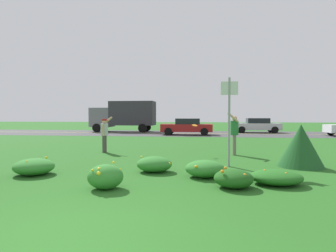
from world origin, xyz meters
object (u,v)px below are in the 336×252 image
at_px(frisbee_orange, 195,125).
at_px(box_truck_gray, 124,115).
at_px(car_silver_center_left, 257,125).
at_px(car_red_center_right, 187,126).
at_px(person_thrower_red_cap_gray_shirt, 104,132).
at_px(person_catcher_green_shirt, 234,131).
at_px(sign_post_near_path, 229,113).

height_order(frisbee_orange, box_truck_gray, box_truck_gray).
relative_size(frisbee_orange, car_silver_center_left, 0.05).
relative_size(car_red_center_right, box_truck_gray, 0.67).
height_order(person_thrower_red_cap_gray_shirt, car_red_center_right, person_thrower_red_cap_gray_shirt).
height_order(person_thrower_red_cap_gray_shirt, car_silver_center_left, person_thrower_red_cap_gray_shirt).
relative_size(person_thrower_red_cap_gray_shirt, frisbee_orange, 6.87).
distance_m(person_catcher_green_shirt, car_red_center_right, 13.09).
distance_m(sign_post_near_path, car_silver_center_left, 20.24).
bearing_deg(car_red_center_right, box_truck_gray, 149.28).
bearing_deg(person_thrower_red_cap_gray_shirt, box_truck_gray, 102.99).
height_order(person_catcher_green_shirt, box_truck_gray, box_truck_gray).
distance_m(frisbee_orange, car_silver_center_left, 17.94).
bearing_deg(person_catcher_green_shirt, box_truck_gray, 119.90).
bearing_deg(person_catcher_green_shirt, car_red_center_right, 102.43).
relative_size(sign_post_near_path, car_red_center_right, 0.65).
xyz_separation_m(person_catcher_green_shirt, car_red_center_right, (-2.81, 12.78, -0.28)).
bearing_deg(car_silver_center_left, person_catcher_green_shirt, -103.05).
bearing_deg(box_truck_gray, person_thrower_red_cap_gray_shirt, -77.01).
bearing_deg(person_thrower_red_cap_gray_shirt, sign_post_near_path, -29.24).
bearing_deg(frisbee_orange, car_red_center_right, 94.95).
xyz_separation_m(person_catcher_green_shirt, car_silver_center_left, (3.91, 16.87, -0.28)).
bearing_deg(frisbee_orange, car_silver_center_left, 71.78).
xyz_separation_m(sign_post_near_path, car_silver_center_left, (4.38, 19.73, -1.03)).
bearing_deg(person_thrower_red_cap_gray_shirt, car_silver_center_left, 59.75).
height_order(person_thrower_red_cap_gray_shirt, box_truck_gray, box_truck_gray).
xyz_separation_m(sign_post_near_path, car_red_center_right, (-2.35, 15.64, -1.03)).
xyz_separation_m(car_red_center_right, box_truck_gray, (-6.88, 4.09, 1.06)).
height_order(car_silver_center_left, car_red_center_right, same).
xyz_separation_m(car_silver_center_left, car_red_center_right, (-6.73, -4.09, 0.00)).
relative_size(person_thrower_red_cap_gray_shirt, car_silver_center_left, 0.37).
bearing_deg(frisbee_orange, box_truck_gray, 115.17).
bearing_deg(person_thrower_red_cap_gray_shirt, person_catcher_green_shirt, -1.40).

